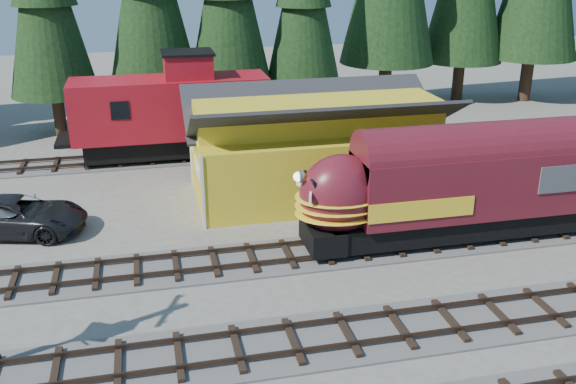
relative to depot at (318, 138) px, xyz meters
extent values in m
plane|color=#6B665B|center=(0.00, -10.50, -2.96)|extent=(120.00, 120.00, 0.00)
cube|color=#4C4947|center=(10.00, -6.50, -2.92)|extent=(68.00, 3.20, 0.08)
cube|color=#38281E|center=(10.00, -5.78, -2.71)|extent=(68.00, 0.08, 0.16)
cube|color=#4C4947|center=(-10.00, 7.50, -2.92)|extent=(32.00, 3.20, 0.08)
cube|color=#38281E|center=(-10.00, 6.78, -2.71)|extent=(32.00, 0.08, 0.16)
cube|color=#38281E|center=(-10.00, 8.22, -2.71)|extent=(32.00, 0.08, 0.16)
cube|color=gold|center=(0.00, 0.00, -1.26)|extent=(12.00, 6.00, 3.40)
cube|color=yellow|center=(0.00, 0.00, 1.16)|extent=(11.88, 3.30, 1.44)
cube|color=white|center=(-6.04, -1.00, -0.76)|extent=(0.06, 2.40, 0.60)
cube|color=black|center=(4.93, -6.50, -2.15)|extent=(12.64, 2.26, 0.98)
cube|color=maroon|center=(5.64, -6.50, -0.33)|extent=(11.53, 2.66, 2.66)
ellipsoid|color=maroon|center=(-0.83, -6.50, -0.42)|extent=(3.37, 2.61, 3.28)
cube|color=#38383A|center=(8.92, -6.50, -0.02)|extent=(3.55, 2.72, 1.15)
sphere|color=white|center=(-2.59, -6.50, 0.47)|extent=(0.39, 0.39, 0.39)
cube|color=black|center=(-6.71, 7.50, -2.08)|extent=(10.03, 2.58, 1.11)
cube|color=#A2111D|center=(-6.71, 7.50, 0.15)|extent=(11.14, 3.23, 3.34)
cube|color=#A2111D|center=(-5.59, 7.50, 2.49)|extent=(2.67, 2.45, 1.34)
imported|color=black|center=(-14.01, -1.62, -2.14)|extent=(6.43, 4.08, 1.65)
camera|label=1|loc=(-8.22, -29.25, 8.94)|focal=40.00mm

